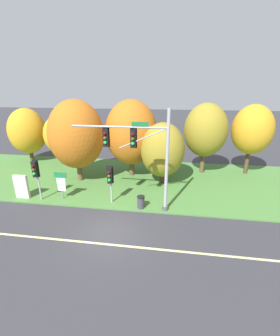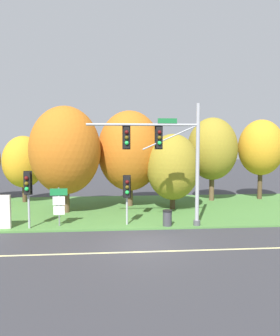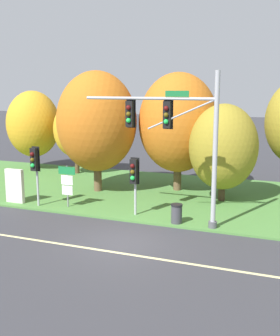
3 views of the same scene
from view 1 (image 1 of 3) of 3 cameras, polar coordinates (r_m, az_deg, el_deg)
The scene contains 16 objects.
ground_plane at distance 14.53m, azimuth -8.11°, elevation -15.60°, with size 160.00×160.00×0.00m, color #333338.
lane_stripe at distance 13.62m, azimuth -9.58°, elevation -18.45°, with size 36.00×0.16×0.01m, color beige.
grass_verge at distance 21.55m, azimuth -2.08°, elevation -2.87°, with size 48.00×11.50×0.10m, color #477A38.
traffic_signal_mast at distance 14.85m, azimuth 0.26°, elevation 4.60°, with size 6.56×0.49×7.08m.
pedestrian_signal_near_kerb at distance 18.31m, azimuth -25.00°, elevation -0.85°, with size 0.46×0.55×3.27m.
pedestrian_signal_further_along at distance 16.44m, azimuth -7.64°, elevation -2.35°, with size 0.46×0.55×2.95m.
route_sign_post at distance 18.30m, azimuth -19.39°, elevation -3.44°, with size 1.01×0.08×2.25m.
tree_nearest_road at distance 29.03m, azimuth -26.69°, elevation 8.36°, with size 4.13×4.13×6.11m.
tree_left_of_mast at distance 26.53m, azimuth -19.80°, elevation 7.89°, with size 3.36×3.36×5.40m.
tree_behind_signpost at distance 20.81m, azimuth -15.86°, elevation 8.12°, with size 4.86×4.86×7.36m.
tree_mid_verge at distance 21.37m, azimuth -2.25°, elevation 8.90°, with size 4.87×4.87×7.27m.
tree_tall_centre at distance 19.83m, azimuth 5.77°, elevation 4.57°, with size 3.84×3.84×5.49m.
tree_right_far at distance 22.90m, azimuth 16.30°, elevation 9.15°, with size 4.14×4.14×6.93m.
tree_furthest_back at distance 24.24m, azimuth 26.62°, elevation 8.65°, with size 3.80×3.80×6.82m.
info_kiosk at distance 19.89m, azimuth -27.87°, elevation -4.23°, with size 1.10×0.24×1.90m.
trash_bin at distance 16.36m, azimuth 0.23°, elevation -8.64°, with size 0.56×0.56×0.93m.
Camera 1 is at (3.65, -11.28, 8.39)m, focal length 24.00 mm.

